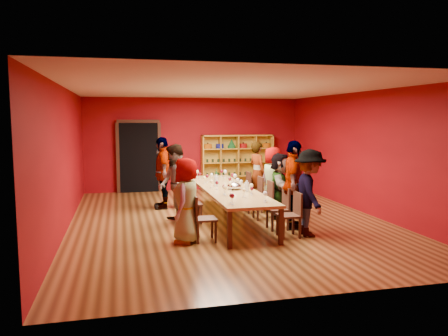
{
  "coord_description": "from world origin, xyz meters",
  "views": [
    {
      "loc": [
        -2.37,
        -9.61,
        2.34
      ],
      "look_at": [
        0.05,
        0.54,
        1.15
      ],
      "focal_mm": 35.0,
      "sensor_mm": 36.0,
      "label": 1
    }
  ],
  "objects_px": {
    "shelving_unit": "(237,159)",
    "chair_person_right_2": "(266,198)",
    "person_right_3": "(273,179)",
    "person_left_0": "(186,200)",
    "chair_person_left_4": "(178,189)",
    "person_left_2": "(175,184)",
    "person_left_4": "(162,173)",
    "person_right_0": "(310,193)",
    "person_right_1": "(293,185)",
    "tasting_table": "(227,190)",
    "chair_person_right_3": "(256,193)",
    "chair_person_left_2": "(189,201)",
    "person_right_4": "(257,173)",
    "wine_bottle": "(216,175)",
    "chair_person_right_0": "(292,212)",
    "chair_person_right_4": "(245,186)",
    "chair_person_right_1": "(281,206)",
    "spittoon_bowl": "(234,186)",
    "person_right_2": "(280,186)",
    "chair_person_left_0": "(201,216)"
  },
  "relations": [
    {
      "from": "shelving_unit",
      "to": "chair_person_right_2",
      "type": "distance_m",
      "value": 4.45
    },
    {
      "from": "chair_person_right_2",
      "to": "person_right_3",
      "type": "bearing_deg",
      "value": 59.87
    },
    {
      "from": "person_left_0",
      "to": "chair_person_left_4",
      "type": "bearing_deg",
      "value": -163.76
    },
    {
      "from": "person_left_2",
      "to": "person_left_4",
      "type": "relative_size",
      "value": 0.96
    },
    {
      "from": "person_right_0",
      "to": "person_right_3",
      "type": "height_order",
      "value": "person_right_0"
    },
    {
      "from": "person_left_4",
      "to": "person_right_1",
      "type": "distance_m",
      "value": 3.72
    },
    {
      "from": "tasting_table",
      "to": "chair_person_right_2",
      "type": "xyz_separation_m",
      "value": [
        0.91,
        -0.08,
        -0.2
      ]
    },
    {
      "from": "chair_person_right_3",
      "to": "person_left_0",
      "type": "bearing_deg",
      "value": -132.84
    },
    {
      "from": "chair_person_left_2",
      "to": "person_right_4",
      "type": "distance_m",
      "value": 2.86
    },
    {
      "from": "chair_person_right_3",
      "to": "wine_bottle",
      "type": "bearing_deg",
      "value": 137.67
    },
    {
      "from": "chair_person_right_0",
      "to": "chair_person_right_4",
      "type": "relative_size",
      "value": 1.0
    },
    {
      "from": "shelving_unit",
      "to": "person_right_4",
      "type": "xyz_separation_m",
      "value": [
        -0.12,
        -2.6,
        -0.13
      ]
    },
    {
      "from": "tasting_table",
      "to": "person_right_1",
      "type": "relative_size",
      "value": 2.39
    },
    {
      "from": "chair_person_left_4",
      "to": "person_right_4",
      "type": "distance_m",
      "value": 2.21
    },
    {
      "from": "chair_person_right_1",
      "to": "chair_person_right_3",
      "type": "distance_m",
      "value": 1.73
    },
    {
      "from": "wine_bottle",
      "to": "spittoon_bowl",
      "type": "bearing_deg",
      "value": -88.57
    },
    {
      "from": "chair_person_right_3",
      "to": "chair_person_right_0",
      "type": "bearing_deg",
      "value": -90.0
    },
    {
      "from": "tasting_table",
      "to": "chair_person_right_4",
      "type": "xyz_separation_m",
      "value": [
        0.91,
        1.71,
        -0.2
      ]
    },
    {
      "from": "chair_person_right_1",
      "to": "chair_person_right_4",
      "type": "height_order",
      "value": "same"
    },
    {
      "from": "person_left_2",
      "to": "person_right_0",
      "type": "distance_m",
      "value": 2.96
    },
    {
      "from": "tasting_table",
      "to": "person_left_0",
      "type": "xyz_separation_m",
      "value": [
        -1.19,
        -1.59,
        0.11
      ]
    },
    {
      "from": "person_right_3",
      "to": "chair_person_right_1",
      "type": "bearing_deg",
      "value": 143.4
    },
    {
      "from": "tasting_table",
      "to": "person_right_0",
      "type": "relative_size",
      "value": 2.59
    },
    {
      "from": "chair_person_right_1",
      "to": "chair_person_right_2",
      "type": "xyz_separation_m",
      "value": [
        0.0,
        0.99,
        0.0
      ]
    },
    {
      "from": "person_right_1",
      "to": "spittoon_bowl",
      "type": "relative_size",
      "value": 5.9
    },
    {
      "from": "person_left_0",
      "to": "chair_person_right_4",
      "type": "relative_size",
      "value": 1.81
    },
    {
      "from": "chair_person_left_4",
      "to": "tasting_table",
      "type": "bearing_deg",
      "value": -61.8
    },
    {
      "from": "tasting_table",
      "to": "spittoon_bowl",
      "type": "bearing_deg",
      "value": -67.96
    },
    {
      "from": "chair_person_right_1",
      "to": "person_right_4",
      "type": "xyz_separation_m",
      "value": [
        0.36,
        2.78,
        0.36
      ]
    },
    {
      "from": "chair_person_left_2",
      "to": "wine_bottle",
      "type": "height_order",
      "value": "wine_bottle"
    },
    {
      "from": "tasting_table",
      "to": "chair_person_right_4",
      "type": "relative_size",
      "value": 5.06
    },
    {
      "from": "person_left_2",
      "to": "person_right_3",
      "type": "height_order",
      "value": "person_left_2"
    },
    {
      "from": "chair_person_left_4",
      "to": "person_right_2",
      "type": "relative_size",
      "value": 0.58
    },
    {
      "from": "wine_bottle",
      "to": "chair_person_left_0",
      "type": "bearing_deg",
      "value": -107.68
    },
    {
      "from": "chair_person_left_4",
      "to": "chair_person_right_2",
      "type": "height_order",
      "value": "same"
    },
    {
      "from": "tasting_table",
      "to": "person_left_2",
      "type": "distance_m",
      "value": 1.24
    },
    {
      "from": "person_right_2",
      "to": "person_right_3",
      "type": "relative_size",
      "value": 0.95
    },
    {
      "from": "chair_person_right_0",
      "to": "tasting_table",
      "type": "bearing_deg",
      "value": 118.27
    },
    {
      "from": "tasting_table",
      "to": "person_right_0",
      "type": "bearing_deg",
      "value": -53.11
    },
    {
      "from": "chair_person_left_0",
      "to": "chair_person_right_3",
      "type": "distance_m",
      "value": 2.9
    },
    {
      "from": "chair_person_right_1",
      "to": "shelving_unit",
      "type": "bearing_deg",
      "value": 84.84
    },
    {
      "from": "person_left_2",
      "to": "person_right_1",
      "type": "relative_size",
      "value": 0.95
    },
    {
      "from": "person_left_0",
      "to": "wine_bottle",
      "type": "bearing_deg",
      "value": 178.75
    },
    {
      "from": "person_right_0",
      "to": "chair_person_right_4",
      "type": "relative_size",
      "value": 1.95
    },
    {
      "from": "person_right_2",
      "to": "person_right_4",
      "type": "height_order",
      "value": "person_right_4"
    },
    {
      "from": "chair_person_left_0",
      "to": "chair_person_right_3",
      "type": "height_order",
      "value": "same"
    },
    {
      "from": "shelving_unit",
      "to": "person_right_3",
      "type": "height_order",
      "value": "shelving_unit"
    },
    {
      "from": "chair_person_left_2",
      "to": "person_right_3",
      "type": "distance_m",
      "value": 2.4
    },
    {
      "from": "person_left_4",
      "to": "wine_bottle",
      "type": "bearing_deg",
      "value": 80.68
    },
    {
      "from": "person_right_4",
      "to": "tasting_table",
      "type": "bearing_deg",
      "value": 127.57
    }
  ]
}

